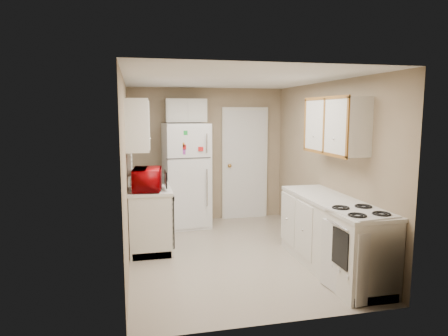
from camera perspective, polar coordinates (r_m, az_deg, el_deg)
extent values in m
plane|color=#BCAF9D|center=(5.73, 1.12, -12.17)|extent=(3.80, 3.80, 0.00)
plane|color=white|center=(5.39, 1.19, 12.53)|extent=(3.80, 3.80, 0.00)
plane|color=gray|center=(5.28, -13.78, -0.66)|extent=(3.80, 3.80, 0.00)
plane|color=gray|center=(5.92, 14.44, 0.23)|extent=(3.80, 3.80, 0.00)
plane|color=gray|center=(7.28, -2.40, 1.89)|extent=(2.80, 2.80, 0.00)
plane|color=gray|center=(3.64, 8.28, -4.36)|extent=(2.80, 2.80, 0.00)
cube|color=silver|center=(6.31, -10.66, -6.11)|extent=(0.60, 1.80, 0.90)
cube|color=black|center=(5.74, -7.54, -7.06)|extent=(0.03, 0.58, 0.72)
cube|color=gray|center=(6.37, -10.80, -2.21)|extent=(0.54, 0.74, 0.16)
imported|color=#990207|center=(5.60, -10.89, -1.64)|extent=(0.58, 0.36, 0.37)
imported|color=silver|center=(6.70, -10.98, -0.51)|extent=(0.10, 0.10, 0.17)
cube|color=silver|center=(6.28, -13.36, 4.37)|extent=(0.10, 0.98, 1.08)
cube|color=silver|center=(5.44, -12.36, 5.98)|extent=(0.30, 0.45, 0.70)
cube|color=silver|center=(6.92, -5.42, -1.03)|extent=(0.79, 0.77, 1.78)
cube|color=silver|center=(7.03, -5.47, 8.18)|extent=(0.70, 0.30, 0.40)
cube|color=silver|center=(7.41, 2.99, 0.60)|extent=(0.86, 0.06, 2.08)
cube|color=silver|center=(5.25, 15.19, -9.18)|extent=(0.60, 2.00, 0.90)
cube|color=silver|center=(4.71, 18.62, -12.04)|extent=(0.60, 0.71, 0.79)
cube|color=silver|center=(5.36, 15.65, 5.84)|extent=(0.30, 1.20, 0.70)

